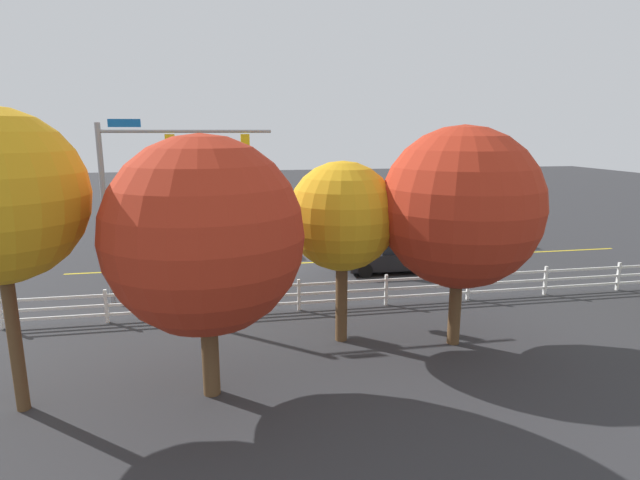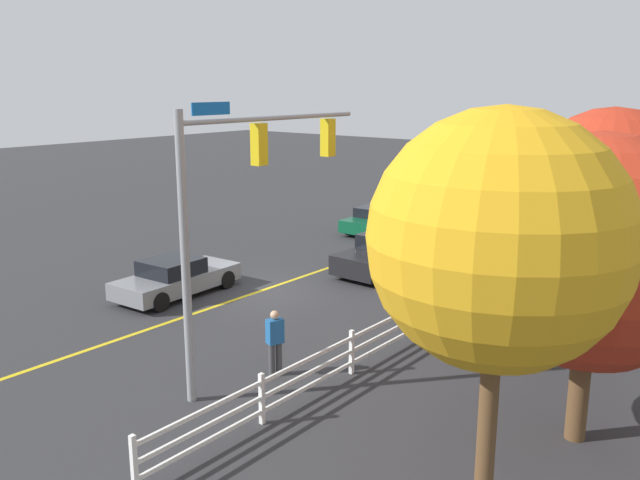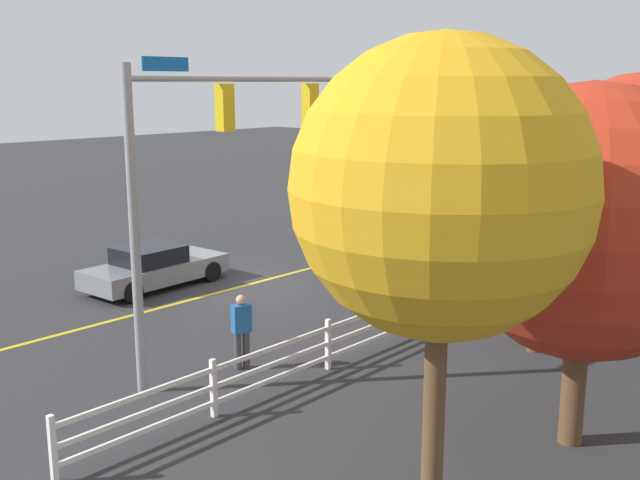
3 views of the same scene
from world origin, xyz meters
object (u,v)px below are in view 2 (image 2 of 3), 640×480
object	(u,v)px
car_2	(381,219)
pedestrian	(275,340)
tree_0	(499,241)
car_0	(176,278)
tree_3	(535,212)
tree_4	(592,252)
car_1	(384,255)
tree_1	(608,189)

from	to	relation	value
car_2	pedestrian	size ratio (longest dim) A/B	2.80
car_2	tree_0	distance (m)	23.46
car_0	tree_3	distance (m)	12.07
car_2	tree_3	world-z (taller)	tree_3
car_0	tree_3	xyz separation A→B (m)	(-2.74, 11.31, 3.21)
car_2	tree_4	size ratio (longest dim) A/B	0.76
car_2	tree_3	xyz separation A→B (m)	(10.20, 11.47, 3.22)
car_2	car_1	bearing A→B (deg)	-147.20
tree_1	tree_4	size ratio (longest dim) A/B	1.04
car_0	tree_1	xyz separation A→B (m)	(-6.02, 12.18, 3.52)
pedestrian	car_1	bearing A→B (deg)	-53.02
car_0	pedestrian	size ratio (longest dim) A/B	2.72
pedestrian	tree_3	size ratio (longest dim) A/B	0.31
car_1	car_2	bearing A→B (deg)	-143.45
car_0	tree_0	size ratio (longest dim) A/B	0.67
car_2	tree_3	size ratio (longest dim) A/B	0.86
car_1	pedestrian	xyz separation A→B (m)	(9.47, 3.00, 0.22)
tree_1	tree_0	bearing A→B (deg)	8.40
car_0	tree_0	xyz separation A→B (m)	(5.37, 13.86, 4.31)
pedestrian	tree_0	xyz separation A→B (m)	(2.70, 6.81, 4.01)
tree_1	tree_4	bearing A→B (deg)	13.76
car_1	tree_3	xyz separation A→B (m)	(4.06, 7.26, 3.13)
tree_0	car_1	bearing A→B (deg)	-141.13
pedestrian	tree_1	distance (m)	10.60
car_0	tree_3	size ratio (longest dim) A/B	0.84
tree_3	tree_0	bearing A→B (deg)	17.43
tree_4	car_0	bearing A→B (deg)	-94.52
tree_4	tree_0	bearing A→B (deg)	-0.83
car_0	tree_3	world-z (taller)	tree_3
pedestrian	car_0	bearing A→B (deg)	-1.36
tree_0	tree_4	world-z (taller)	tree_0
pedestrian	tree_4	xyz separation A→B (m)	(-1.57, 6.87, 3.02)
tree_1	car_1	bearing A→B (deg)	-95.45
tree_0	tree_1	size ratio (longest dim) A/B	1.05
car_1	tree_1	size ratio (longest dim) A/B	0.66
tree_0	tree_1	world-z (taller)	tree_0
tree_1	car_0	bearing A→B (deg)	-63.69
car_0	pedestrian	bearing A→B (deg)	-113.76
car_2	tree_0	bearing A→B (deg)	-144.19
car_1	car_2	distance (m)	7.44
tree_0	pedestrian	bearing A→B (deg)	-111.62
car_0	pedestrian	world-z (taller)	pedestrian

